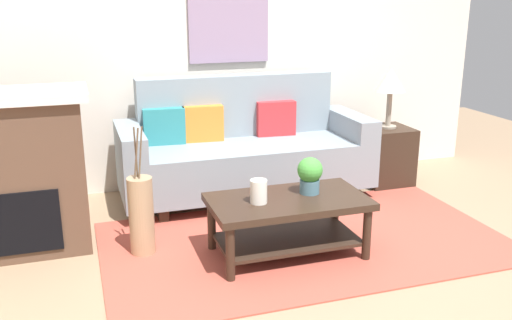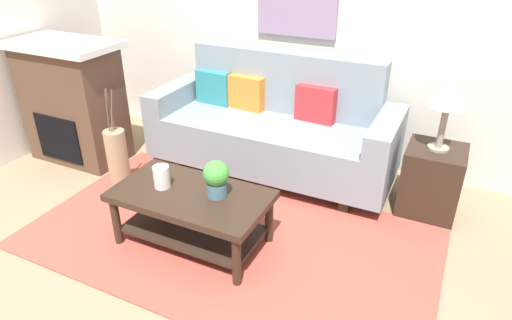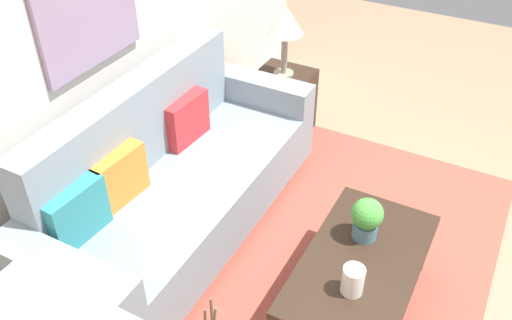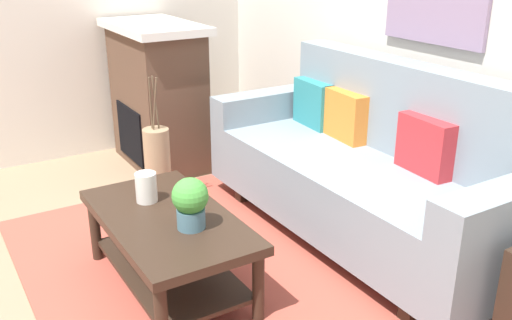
# 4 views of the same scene
# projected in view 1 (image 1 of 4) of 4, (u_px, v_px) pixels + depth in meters

# --- Properties ---
(ground_plane) EXTENTS (9.05, 9.05, 0.00)m
(ground_plane) POSITION_uv_depth(u_px,v_px,m) (335.00, 272.00, 3.78)
(ground_plane) COLOR #9E7F60
(wall_back) EXTENTS (5.05, 0.10, 2.70)m
(wall_back) POSITION_uv_depth(u_px,v_px,m) (241.00, 42.00, 5.36)
(wall_back) COLOR silver
(wall_back) RESTS_ON ground_plane
(area_rug) EXTENTS (2.98, 1.68, 0.01)m
(area_rug) POSITION_uv_depth(u_px,v_px,m) (305.00, 241.00, 4.24)
(area_rug) COLOR #B24C3D
(area_rug) RESTS_ON ground_plane
(couch) EXTENTS (2.22, 0.84, 1.08)m
(couch) POSITION_uv_depth(u_px,v_px,m) (244.00, 151.00, 5.09)
(couch) COLOR gray
(couch) RESTS_ON ground_plane
(throw_pillow_teal) EXTENTS (0.37, 0.14, 0.32)m
(throw_pillow_teal) POSITION_uv_depth(u_px,v_px,m) (164.00, 126.00, 4.93)
(throw_pillow_teal) COLOR teal
(throw_pillow_teal) RESTS_ON couch
(throw_pillow_orange) EXTENTS (0.37, 0.15, 0.32)m
(throw_pillow_orange) POSITION_uv_depth(u_px,v_px,m) (203.00, 123.00, 5.04)
(throw_pillow_orange) COLOR orange
(throw_pillow_orange) RESTS_ON couch
(throw_pillow_crimson) EXTENTS (0.37, 0.15, 0.32)m
(throw_pillow_crimson) POSITION_uv_depth(u_px,v_px,m) (276.00, 118.00, 5.24)
(throw_pillow_crimson) COLOR red
(throw_pillow_crimson) RESTS_ON couch
(coffee_table) EXTENTS (1.10, 0.60, 0.43)m
(coffee_table) POSITION_uv_depth(u_px,v_px,m) (288.00, 214.00, 3.95)
(coffee_table) COLOR #332319
(coffee_table) RESTS_ON ground_plane
(tabletop_vase) EXTENTS (0.12, 0.12, 0.16)m
(tabletop_vase) POSITION_uv_depth(u_px,v_px,m) (259.00, 191.00, 3.81)
(tabletop_vase) COLOR white
(tabletop_vase) RESTS_ON coffee_table
(potted_plant_tabletop) EXTENTS (0.18, 0.18, 0.26)m
(potted_plant_tabletop) POSITION_uv_depth(u_px,v_px,m) (310.00, 174.00, 3.98)
(potted_plant_tabletop) COLOR slate
(potted_plant_tabletop) RESTS_ON coffee_table
(side_table) EXTENTS (0.44, 0.44, 0.56)m
(side_table) POSITION_uv_depth(u_px,v_px,m) (386.00, 156.00, 5.48)
(side_table) COLOR #332319
(side_table) RESTS_ON ground_plane
(table_lamp) EXTENTS (0.28, 0.28, 0.57)m
(table_lamp) POSITION_uv_depth(u_px,v_px,m) (391.00, 82.00, 5.28)
(table_lamp) COLOR gray
(table_lamp) RESTS_ON side_table
(fireplace) EXTENTS (1.02, 0.58, 1.16)m
(fireplace) POSITION_uv_depth(u_px,v_px,m) (18.00, 172.00, 3.96)
(fireplace) COLOR brown
(fireplace) RESTS_ON ground_plane
(floor_vase) EXTENTS (0.18, 0.18, 0.57)m
(floor_vase) POSITION_uv_depth(u_px,v_px,m) (141.00, 216.00, 3.98)
(floor_vase) COLOR tan
(floor_vase) RESTS_ON ground_plane
(floor_vase_branch_a) EXTENTS (0.05, 0.04, 0.36)m
(floor_vase_branch_a) POSITION_uv_depth(u_px,v_px,m) (140.00, 153.00, 3.85)
(floor_vase_branch_a) COLOR brown
(floor_vase_branch_a) RESTS_ON floor_vase
(floor_vase_branch_b) EXTENTS (0.02, 0.03, 0.36)m
(floor_vase_branch_b) POSITION_uv_depth(u_px,v_px,m) (136.00, 152.00, 3.86)
(floor_vase_branch_b) COLOR brown
(floor_vase_branch_b) RESTS_ON floor_vase
(floor_vase_branch_c) EXTENTS (0.05, 0.03, 0.36)m
(floor_vase_branch_c) POSITION_uv_depth(u_px,v_px,m) (136.00, 154.00, 3.83)
(floor_vase_branch_c) COLOR brown
(floor_vase_branch_c) RESTS_ON floor_vase
(framed_painting) EXTENTS (0.76, 0.03, 0.63)m
(framed_painting) POSITION_uv_depth(u_px,v_px,m) (229.00, 28.00, 5.22)
(framed_painting) COLOR gray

